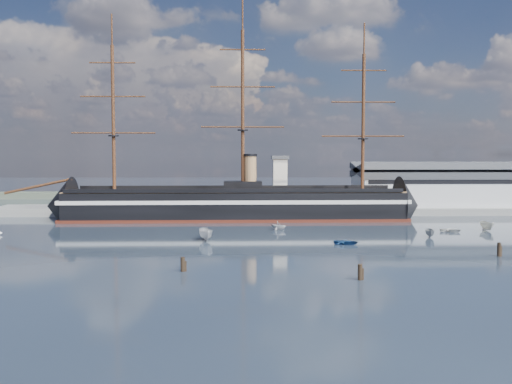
{
  "coord_description": "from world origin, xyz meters",
  "views": [
    {
      "loc": [
        -7.86,
        -91.28,
        17.32
      ],
      "look_at": [
        -4.84,
        35.0,
        9.0
      ],
      "focal_mm": 40.0,
      "sensor_mm": 36.0,
      "label": 1
    }
  ],
  "objects": [
    {
      "name": "piling_far_right",
      "position": [
        35.79,
        3.67,
        0.0
      ],
      "size": [
        0.64,
        0.64,
        3.06
      ],
      "primitive_type": "cylinder",
      "color": "black",
      "rests_on": "ground"
    },
    {
      "name": "quay_tower",
      "position": [
        3.0,
        73.0,
        9.75
      ],
      "size": [
        5.0,
        5.0,
        15.0
      ],
      "color": "silver",
      "rests_on": "ground"
    },
    {
      "name": "warehouse",
      "position": [
        58.0,
        80.0,
        7.98
      ],
      "size": [
        63.0,
        21.0,
        11.6
      ],
      "color": "#B7BABC",
      "rests_on": "ground"
    },
    {
      "name": "motorboat_e",
      "position": [
        38.67,
        34.22,
        0.0
      ],
      "size": [
        2.15,
        3.06,
        1.32
      ],
      "primitive_type": "imported",
      "rotation": [
        0.0,
        0.0,
        1.17
      ],
      "color": "silver",
      "rests_on": "ground"
    },
    {
      "name": "piling_near_left",
      "position": [
        -16.73,
        -7.52,
        0.0
      ],
      "size": [
        0.64,
        0.64,
        2.84
      ],
      "primitive_type": "cylinder",
      "color": "black",
      "rests_on": "ground"
    },
    {
      "name": "quay",
      "position": [
        10.0,
        76.0,
        0.0
      ],
      "size": [
        180.0,
        18.0,
        2.0
      ],
      "primitive_type": "cube",
      "color": "slate",
      "rests_on": "ground"
    },
    {
      "name": "motorboat_b",
      "position": [
        12.12,
        17.22,
        0.0
      ],
      "size": [
        1.95,
        3.16,
        1.38
      ],
      "primitive_type": "imported",
      "rotation": [
        0.0,
        0.0,
        1.29
      ],
      "color": "navy",
      "rests_on": "ground"
    },
    {
      "name": "motorboat_f",
      "position": [
        48.06,
        36.78,
        0.0
      ],
      "size": [
        6.39,
        2.37,
        2.55
      ],
      "primitive_type": "imported",
      "rotation": [
        0.0,
        0.0,
        0.01
      ],
      "color": "beige",
      "rests_on": "ground"
    },
    {
      "name": "warship",
      "position": [
        -11.49,
        60.0,
        4.04
      ],
      "size": [
        112.99,
        17.5,
        53.94
      ],
      "rotation": [
        0.0,
        0.0,
        0.01
      ],
      "color": "black",
      "rests_on": "ground"
    },
    {
      "name": "ground",
      "position": [
        0.0,
        40.0,
        0.0
      ],
      "size": [
        600.0,
        600.0,
        0.0
      ],
      "primitive_type": "plane",
      "color": "black",
      "rests_on": "ground"
    },
    {
      "name": "piling_near_mid",
      "position": [
        8.35,
        -13.98,
        0.0
      ],
      "size": [
        0.64,
        0.64,
        2.92
      ],
      "primitive_type": "cylinder",
      "color": "black",
      "rests_on": "ground"
    },
    {
      "name": "motorboat_c",
      "position": [
        31.35,
        26.01,
        0.0
      ],
      "size": [
        5.78,
        3.21,
        2.19
      ],
      "primitive_type": "imported",
      "rotation": [
        0.0,
        0.0,
        -0.23
      ],
      "color": "slate",
      "rests_on": "ground"
    },
    {
      "name": "motorboat_a",
      "position": [
        -15.23,
        22.65,
        0.0
      ],
      "size": [
        8.08,
        4.3,
        3.07
      ],
      "primitive_type": "imported",
      "rotation": [
        0.0,
        0.0,
        0.2
      ],
      "color": "silver",
      "rests_on": "ground"
    },
    {
      "name": "motorboat_d",
      "position": [
        0.4,
        38.71,
        0.0
      ],
      "size": [
        5.83,
        6.66,
        2.29
      ],
      "primitive_type": "imported",
      "rotation": [
        0.0,
        0.0,
        0.95
      ],
      "color": "silver",
      "rests_on": "ground"
    }
  ]
}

